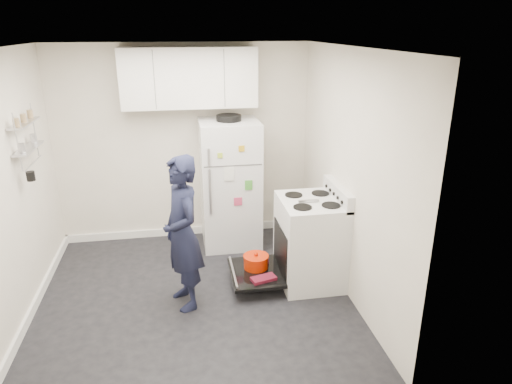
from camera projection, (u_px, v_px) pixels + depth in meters
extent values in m
cube|color=black|center=(195.00, 298.00, 4.77)|extent=(3.20, 3.20, 0.01)
cube|color=white|center=(181.00, 48.00, 3.92)|extent=(3.20, 3.20, 0.01)
cube|color=beige|center=(184.00, 145.00, 5.82)|extent=(3.20, 0.01, 2.50)
cube|color=beige|center=(198.00, 267.00, 2.86)|extent=(3.20, 0.01, 2.50)
cube|color=beige|center=(9.00, 195.00, 4.08)|extent=(0.01, 3.20, 2.50)
cube|color=beige|center=(348.00, 176.00, 4.60)|extent=(0.01, 3.20, 2.50)
cube|color=white|center=(33.00, 309.00, 4.50)|extent=(0.03, 3.20, 0.10)
cube|color=white|center=(189.00, 230.00, 6.22)|extent=(3.20, 0.03, 0.10)
cube|color=silver|center=(310.00, 242.00, 4.96)|extent=(0.65, 0.76, 0.92)
cube|color=black|center=(303.00, 248.00, 4.97)|extent=(0.53, 0.60, 0.52)
cube|color=orange|center=(327.00, 246.00, 5.01)|extent=(0.02, 0.56, 0.46)
cylinder|color=black|center=(307.00, 262.00, 5.04)|extent=(0.34, 0.34, 0.02)
cube|color=silver|center=(338.00, 193.00, 4.82)|extent=(0.08, 0.76, 0.18)
cube|color=silver|center=(312.00, 202.00, 4.80)|extent=(0.65, 0.76, 0.03)
cube|color=#B2B2B7|center=(309.00, 201.00, 4.73)|extent=(0.22, 0.03, 0.01)
cube|color=black|center=(256.00, 273.00, 4.97)|extent=(0.55, 0.70, 0.03)
cylinder|color=#B2B2B7|center=(233.00, 272.00, 4.92)|extent=(0.02, 0.66, 0.02)
cylinder|color=red|center=(256.00, 262.00, 5.02)|extent=(0.27, 0.27, 0.13)
cylinder|color=red|center=(256.00, 256.00, 5.00)|extent=(0.28, 0.28, 0.02)
sphere|color=red|center=(256.00, 254.00, 4.99)|extent=(0.04, 0.04, 0.04)
cube|color=maroon|center=(264.00, 279.00, 4.79)|extent=(0.29, 0.19, 0.04)
cube|color=maroon|center=(257.00, 260.00, 5.16)|extent=(0.27, 0.14, 0.04)
cube|color=silver|center=(230.00, 184.00, 5.74)|extent=(0.72, 0.70, 1.61)
cube|color=#4C4C4C|center=(233.00, 166.00, 5.30)|extent=(0.68, 0.01, 0.01)
cube|color=#B2B2B7|center=(209.00, 157.00, 5.19)|extent=(0.03, 0.03, 0.20)
cube|color=#B2B2B7|center=(210.00, 192.00, 5.34)|extent=(0.03, 0.03, 0.55)
cylinder|color=black|center=(229.00, 118.00, 5.45)|extent=(0.30, 0.30, 0.07)
cube|color=silver|center=(229.00, 174.00, 5.32)|extent=(0.12, 0.01, 0.16)
cube|color=gold|center=(242.00, 149.00, 5.24)|extent=(0.07, 0.01, 0.07)
cube|color=green|center=(249.00, 185.00, 5.41)|extent=(0.09, 0.01, 0.12)
cube|color=#A8C42E|center=(220.00, 155.00, 5.22)|extent=(0.06, 0.01, 0.06)
cube|color=#C6385D|center=(238.00, 201.00, 5.45)|extent=(0.10, 0.01, 0.10)
cube|color=silver|center=(189.00, 78.00, 5.39)|extent=(1.60, 0.33, 0.70)
cube|color=#B2B2B7|center=(24.00, 123.00, 4.37)|extent=(0.14, 0.60, 0.02)
cube|color=#B2B2B7|center=(29.00, 148.00, 4.46)|extent=(0.14, 0.60, 0.02)
cylinder|color=black|center=(31.00, 176.00, 4.37)|extent=(0.08, 0.08, 0.09)
imported|color=black|center=(182.00, 234.00, 4.42)|extent=(0.53, 0.66, 1.56)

